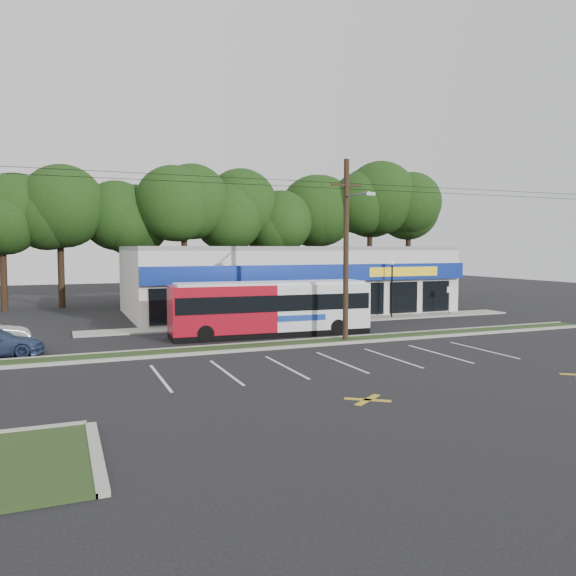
# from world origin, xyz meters

# --- Properties ---
(ground) EXTENTS (120.00, 120.00, 0.00)m
(ground) POSITION_xyz_m (0.00, 0.00, 0.00)
(ground) COLOR black
(ground) RESTS_ON ground
(grass_strip) EXTENTS (40.00, 1.60, 0.12)m
(grass_strip) POSITION_xyz_m (0.00, 1.00, 0.06)
(grass_strip) COLOR #233716
(grass_strip) RESTS_ON ground
(curb_south) EXTENTS (40.00, 0.25, 0.14)m
(curb_south) POSITION_xyz_m (0.00, 0.15, 0.07)
(curb_south) COLOR #9E9E93
(curb_south) RESTS_ON ground
(curb_north) EXTENTS (40.00, 0.25, 0.14)m
(curb_north) POSITION_xyz_m (0.00, 1.85, 0.07)
(curb_north) COLOR #9E9E93
(curb_north) RESTS_ON ground
(sidewalk) EXTENTS (32.00, 2.20, 0.10)m
(sidewalk) POSITION_xyz_m (5.00, 9.00, 0.05)
(sidewalk) COLOR #9E9E93
(sidewalk) RESTS_ON ground
(strip_mall) EXTENTS (25.00, 12.55, 5.30)m
(strip_mall) POSITION_xyz_m (5.50, 15.91, 2.65)
(strip_mall) COLOR silver
(strip_mall) RESTS_ON ground
(utility_pole) EXTENTS (50.00, 2.77, 10.00)m
(utility_pole) POSITION_xyz_m (2.83, 0.93, 5.41)
(utility_pole) COLOR black
(utility_pole) RESTS_ON ground
(lamp_post) EXTENTS (0.30, 0.30, 4.25)m
(lamp_post) POSITION_xyz_m (11.00, 8.80, 2.67)
(lamp_post) COLOR black
(lamp_post) RESTS_ON ground
(sign_post) EXTENTS (0.45, 0.10, 2.23)m
(sign_post) POSITION_xyz_m (16.00, 8.57, 1.56)
(sign_post) COLOR #59595E
(sign_post) RESTS_ON ground
(tree_line) EXTENTS (46.76, 6.76, 11.83)m
(tree_line) POSITION_xyz_m (4.00, 26.00, 8.42)
(tree_line) COLOR black
(tree_line) RESTS_ON ground
(metrobus) EXTENTS (11.99, 3.12, 3.19)m
(metrobus) POSITION_xyz_m (-0.09, 4.50, 1.69)
(metrobus) COLOR #A20C1C
(metrobus) RESTS_ON ground
(car_dark) EXTENTS (4.00, 1.62, 1.36)m
(car_dark) POSITION_xyz_m (4.73, 5.91, 0.68)
(car_dark) COLOR black
(car_dark) RESTS_ON ground
(pedestrian_a) EXTENTS (0.75, 0.72, 1.72)m
(pedestrian_a) POSITION_xyz_m (7.11, 7.21, 0.86)
(pedestrian_a) COLOR white
(pedestrian_a) RESTS_ON ground
(pedestrian_b) EXTENTS (1.07, 0.95, 1.81)m
(pedestrian_b) POSITION_xyz_m (3.68, 6.00, 0.91)
(pedestrian_b) COLOR silver
(pedestrian_b) RESTS_ON ground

